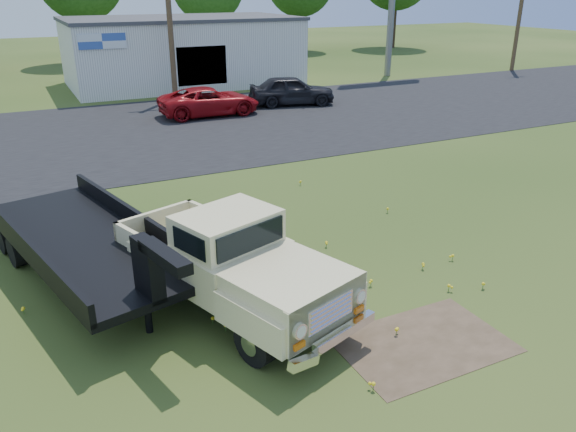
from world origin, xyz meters
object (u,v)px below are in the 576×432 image
object	(u,v)px
flatbed_trailer	(85,235)
vintage_pickup_truck	(229,261)
dark_sedan	(292,91)
red_pickup	(209,102)

from	to	relation	value
flatbed_trailer	vintage_pickup_truck	bearing A→B (deg)	-61.30
flatbed_trailer	dark_sedan	world-z (taller)	flatbed_trailer
red_pickup	dark_sedan	bearing A→B (deg)	-83.33
dark_sedan	flatbed_trailer	bearing A→B (deg)	155.59
vintage_pickup_truck	red_pickup	world-z (taller)	vintage_pickup_truck
vintage_pickup_truck	red_pickup	size ratio (longest dim) A/B	1.14
vintage_pickup_truck	flatbed_trailer	xyz separation A→B (m)	(-2.32, 2.54, -0.01)
vintage_pickup_truck	dark_sedan	world-z (taller)	vintage_pickup_truck
flatbed_trailer	red_pickup	xyz separation A→B (m)	(7.80, 14.71, -0.32)
vintage_pickup_truck	flatbed_trailer	distance (m)	3.44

